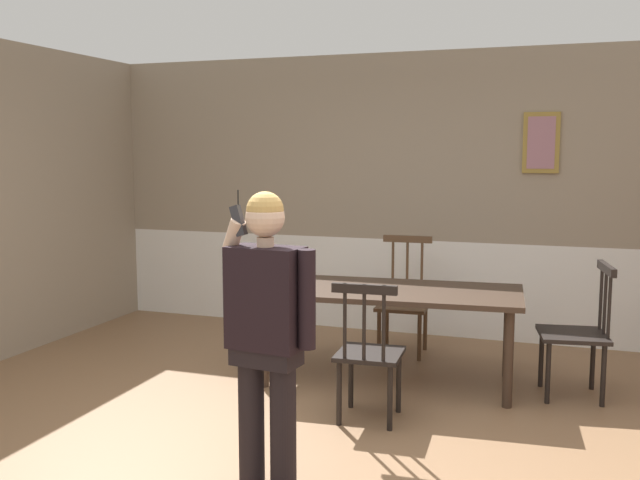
% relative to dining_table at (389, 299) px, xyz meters
% --- Properties ---
extents(ground_plane, '(6.96, 6.96, 0.00)m').
position_rel_dining_table_xyz_m(ground_plane, '(-0.17, -1.43, -0.66)').
color(ground_plane, '#846042').
extents(room_back_partition, '(6.33, 0.17, 2.73)m').
position_rel_dining_table_xyz_m(room_back_partition, '(-0.17, 1.59, 0.66)').
color(room_back_partition, gray).
rests_on(room_back_partition, ground_plane).
extents(dining_table, '(2.06, 1.06, 0.74)m').
position_rel_dining_table_xyz_m(dining_table, '(0.00, 0.00, 0.00)').
color(dining_table, '#38281E').
rests_on(dining_table, ground_plane).
extents(chair_near_window, '(0.45, 0.45, 0.95)m').
position_rel_dining_table_xyz_m(chair_near_window, '(0.07, -0.84, -0.19)').
color(chair_near_window, black).
rests_on(chair_near_window, ground_plane).
extents(chair_by_doorway, '(0.46, 0.46, 1.03)m').
position_rel_dining_table_xyz_m(chair_by_doorway, '(-0.07, 0.84, -0.19)').
color(chair_by_doorway, '#513823').
rests_on(chair_by_doorway, ground_plane).
extents(chair_at_table_head, '(0.53, 0.53, 0.99)m').
position_rel_dining_table_xyz_m(chair_at_table_head, '(1.38, 0.11, -0.17)').
color(chair_at_table_head, black).
rests_on(chair_at_table_head, ground_plane).
extents(person_figure, '(0.55, 0.26, 1.59)m').
position_rel_dining_table_xyz_m(person_figure, '(-0.19, -1.92, 0.24)').
color(person_figure, black).
rests_on(person_figure, ground_plane).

